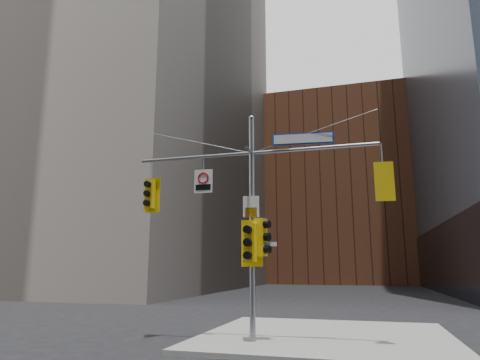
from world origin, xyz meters
The scene contains 13 objects.
ground centered at (0.00, 0.00, 0.00)m, with size 160.00×160.00×0.00m, color black.
sidewalk_corner centered at (2.00, 4.00, 0.07)m, with size 8.00×8.00×0.15m, color gray.
brick_midrise centered at (0.00, 58.00, 14.00)m, with size 26.00×20.00×28.00m, color brown.
signal_assembly centered at (0.00, 1.99, 4.42)m, with size 8.00×0.80×7.30m.
traffic_light_west_arm centered at (-3.65, 2.01, 4.80)m, with size 0.58×0.47×1.22m.
traffic_light_east_arm centered at (4.04, 1.99, 4.80)m, with size 0.56×0.46×1.16m.
traffic_light_pole_side centered at (0.33, 1.99, 3.25)m, with size 0.51×0.43×1.17m.
traffic_light_pole_front centered at (0.00, 1.73, 3.07)m, with size 0.69×0.57×1.45m.
street_sign_blade centered at (1.69, 2.00, 6.35)m, with size 1.95×0.26×0.38m.
regulatory_sign_arm centered at (-1.67, 1.97, 5.18)m, with size 0.63×0.07×0.79m.
regulatory_sign_pole centered at (0.00, 1.88, 4.20)m, with size 0.51×0.09×0.67m.
street_blade_ew centered at (0.45, 2.00, 3.03)m, with size 0.67×0.03×0.13m.
street_blade_ns centered at (0.00, 2.45, 2.71)m, with size 0.07×0.75×0.15m.
Camera 1 is at (3.40, -11.12, 2.33)m, focal length 32.00 mm.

